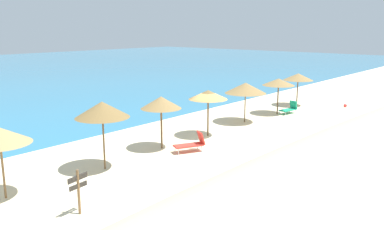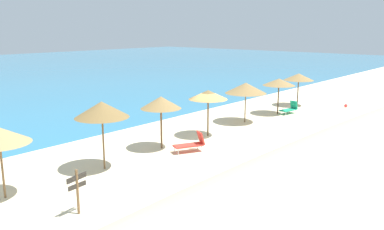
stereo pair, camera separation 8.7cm
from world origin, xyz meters
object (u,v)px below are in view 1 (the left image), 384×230
at_px(beach_umbrella_5, 279,82).
at_px(beach_umbrella_6, 298,77).
at_px(lounge_chair_0, 289,109).
at_px(wooden_signpost, 78,188).
at_px(beach_umbrella_1, 102,110).
at_px(beach_umbrella_3, 208,95).
at_px(lounge_chair_1, 192,143).
at_px(beach_umbrella_2, 161,103).
at_px(beach_umbrella_4, 246,88).
at_px(beach_ball, 345,105).

xyz_separation_m(beach_umbrella_5, beach_umbrella_6, (3.88, 0.39, -0.01)).
xyz_separation_m(lounge_chair_0, wooden_signpost, (-19.27, -2.27, 0.58)).
distance_m(beach_umbrella_1, wooden_signpost, 4.71).
bearing_deg(beach_umbrella_6, beach_umbrella_1, -179.02).
bearing_deg(beach_umbrella_3, wooden_signpost, -164.55).
bearing_deg(beach_umbrella_5, lounge_chair_1, -173.71).
bearing_deg(beach_umbrella_2, beach_umbrella_3, -4.71).
relative_size(beach_umbrella_4, beach_umbrella_5, 1.05).
distance_m(beach_umbrella_1, beach_umbrella_6, 19.21).
bearing_deg(wooden_signpost, beach_umbrella_6, -1.81).
distance_m(beach_umbrella_2, wooden_signpost, 7.92).
xyz_separation_m(beach_umbrella_1, beach_umbrella_3, (7.30, -0.00, -0.28)).
bearing_deg(wooden_signpost, beach_umbrella_5, -1.29).
relative_size(lounge_chair_1, wooden_signpost, 1.06).
distance_m(lounge_chair_0, lounge_chair_1, 11.61).
height_order(lounge_chair_1, beach_ball, lounge_chair_1).
xyz_separation_m(beach_umbrella_2, beach_ball, (17.23, -3.17, -2.28)).
bearing_deg(lounge_chair_0, beach_umbrella_4, 87.41).
relative_size(beach_umbrella_3, beach_umbrella_4, 0.99).
bearing_deg(beach_umbrella_1, beach_umbrella_6, 0.98).
xyz_separation_m(beach_umbrella_6, lounge_chair_1, (-14.78, -1.59, -1.87)).
height_order(beach_umbrella_4, lounge_chair_1, beach_umbrella_4).
relative_size(beach_umbrella_6, lounge_chair_1, 1.56).
height_order(beach_umbrella_4, wooden_signpost, beach_umbrella_4).
bearing_deg(beach_ball, beach_umbrella_4, 161.50).
bearing_deg(beach_umbrella_6, beach_umbrella_3, -178.40).
bearing_deg(beach_umbrella_4, beach_ball, -18.50).
bearing_deg(wooden_signpost, lounge_chair_1, 2.15).
height_order(beach_umbrella_4, beach_umbrella_5, beach_umbrella_4).
height_order(beach_umbrella_1, beach_umbrella_5, beach_umbrella_1).
relative_size(beach_umbrella_4, wooden_signpost, 1.73).
relative_size(beach_umbrella_3, lounge_chair_1, 1.61).
height_order(beach_umbrella_3, lounge_chair_1, beach_umbrella_3).
bearing_deg(beach_umbrella_2, beach_umbrella_5, -1.72).
xyz_separation_m(beach_umbrella_5, lounge_chair_0, (0.69, -0.59, -1.96)).
bearing_deg(beach_umbrella_1, beach_umbrella_3, -0.03).
height_order(beach_umbrella_6, wooden_signpost, beach_umbrella_6).
bearing_deg(beach_umbrella_6, lounge_chair_0, -162.85).
xyz_separation_m(beach_umbrella_6, lounge_chair_0, (-3.19, -0.98, -1.94)).
xyz_separation_m(beach_umbrella_2, beach_umbrella_5, (11.49, -0.34, -0.09)).
xyz_separation_m(beach_umbrella_1, lounge_chair_0, (16.01, -0.66, -2.32)).
bearing_deg(lounge_chair_0, beach_umbrella_1, 97.02).
bearing_deg(beach_umbrella_3, beach_umbrella_1, 179.97).
height_order(wooden_signpost, beach_ball, wooden_signpost).
distance_m(lounge_chair_0, beach_ball, 5.53).
distance_m(beach_umbrella_1, beach_umbrella_3, 7.31).
bearing_deg(beach_umbrella_3, beach_umbrella_5, -0.42).
xyz_separation_m(beach_umbrella_6, beach_ball, (1.86, -3.22, -2.18)).
bearing_deg(lounge_chair_0, beach_umbrella_6, -63.49).
relative_size(beach_umbrella_1, beach_umbrella_6, 1.17).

